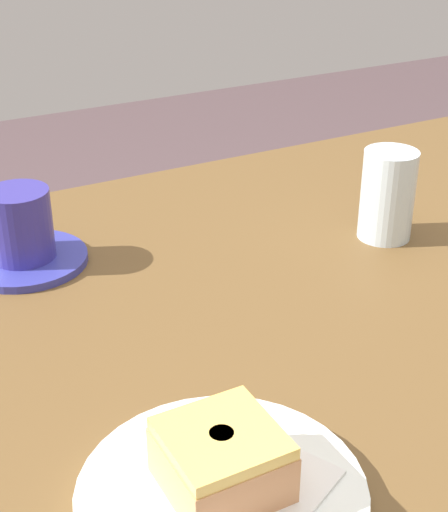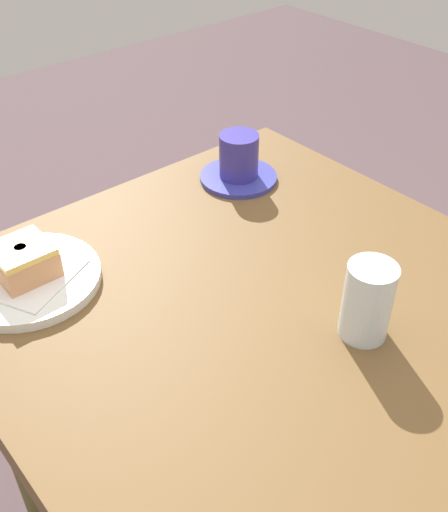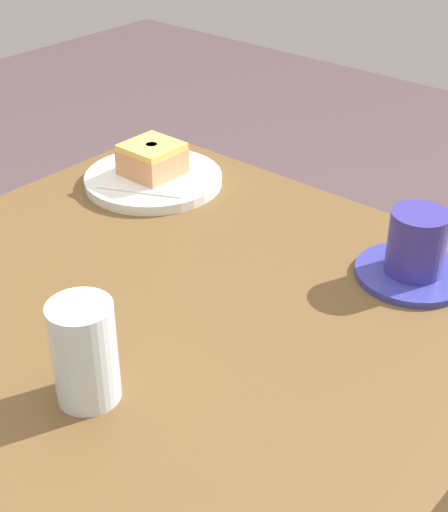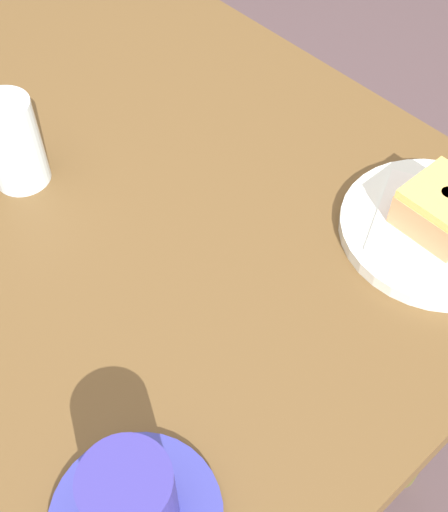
{
  "view_description": "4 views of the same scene",
  "coord_description": "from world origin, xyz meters",
  "px_view_note": "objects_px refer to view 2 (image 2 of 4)",
  "views": [
    {
      "loc": [
        -0.56,
        -0.61,
        1.13
      ],
      "look_at": [
        -0.21,
        0.03,
        0.75
      ],
      "focal_mm": 54.04,
      "sensor_mm": 36.0,
      "label": 1
    },
    {
      "loc": [
        0.36,
        -0.47,
        1.29
      ],
      "look_at": [
        -0.2,
        0.0,
        0.73
      ],
      "focal_mm": 42.68,
      "sensor_mm": 36.0,
      "label": 2
    },
    {
      "loc": [
        0.38,
        0.54,
        1.23
      ],
      "look_at": [
        -0.23,
        0.02,
        0.74
      ],
      "focal_mm": 53.12,
      "sensor_mm": 36.0,
      "label": 3
    },
    {
      "loc": [
        -0.56,
        0.26,
        1.27
      ],
      "look_at": [
        -0.26,
        -0.02,
        0.75
      ],
      "focal_mm": 45.63,
      "sensor_mm": 36.0,
      "label": 4
    }
  ],
  "objects_px": {
    "plate_glazed_square": "(28,279)",
    "water_glass": "(368,301)",
    "donut_glazed_square": "(23,260)",
    "coffee_cup": "(239,162)"
  },
  "relations": [
    {
      "from": "plate_glazed_square",
      "to": "donut_glazed_square",
      "type": "xyz_separation_m",
      "value": [
        0.0,
        0.0,
        0.04
      ]
    },
    {
      "from": "donut_glazed_square",
      "to": "plate_glazed_square",
      "type": "bearing_deg",
      "value": -90.0
    },
    {
      "from": "donut_glazed_square",
      "to": "water_glass",
      "type": "height_order",
      "value": "water_glass"
    },
    {
      "from": "plate_glazed_square",
      "to": "water_glass",
      "type": "relative_size",
      "value": 1.92
    },
    {
      "from": "donut_glazed_square",
      "to": "coffee_cup",
      "type": "height_order",
      "value": "coffee_cup"
    },
    {
      "from": "water_glass",
      "to": "plate_glazed_square",
      "type": "bearing_deg",
      "value": -142.53
    },
    {
      "from": "plate_glazed_square",
      "to": "water_glass",
      "type": "distance_m",
      "value": 0.49
    },
    {
      "from": "donut_glazed_square",
      "to": "water_glass",
      "type": "bearing_deg",
      "value": 37.47
    },
    {
      "from": "plate_glazed_square",
      "to": "coffee_cup",
      "type": "bearing_deg",
      "value": 93.3
    },
    {
      "from": "plate_glazed_square",
      "to": "coffee_cup",
      "type": "xyz_separation_m",
      "value": [
        -0.03,
        0.44,
        0.03
      ]
    }
  ]
}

